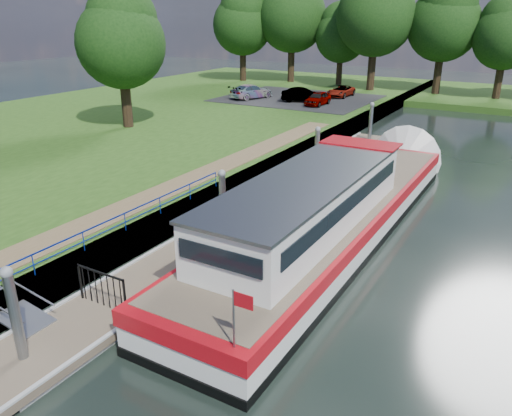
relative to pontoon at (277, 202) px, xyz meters
The scene contains 17 objects.
ground 13.00m from the pontoon, 90.00° to the right, with size 160.00×160.00×0.00m, color black.
riverbank 18.11m from the pontoon, behind, with size 32.00×90.00×0.78m, color #244814.
bank_edge 3.25m from the pontoon, 141.89° to the left, with size 1.10×90.00×0.78m, color #473D2D.
footpath 6.69m from the pontoon, 131.35° to the right, with size 1.60×40.00×0.05m, color brown.
carpark 27.32m from the pontoon, 113.75° to the left, with size 14.00×12.00×0.06m, color black.
blue_fence 10.43m from the pontoon, 105.38° to the right, with size 0.04×18.04×0.72m.
pontoon is the anchor object (origin of this frame).
mooring_piles 1.10m from the pontoon, ahead, with size 0.30×27.30×3.55m.
gangway 12.64m from the pontoon, 98.42° to the right, with size 2.58×1.00×0.92m.
gate_panel 10.84m from the pontoon, 90.00° to the right, with size 1.85×0.05×1.15m.
barge 4.00m from the pontoon, 22.81° to the right, with size 4.36×21.15×4.78m.
horizon_trees 36.55m from the pontoon, 92.58° to the left, with size 54.38×10.03×12.87m.
bank_tree_a 18.78m from the pontoon, 156.11° to the left, with size 6.12×6.12×9.72m.
car_a 23.50m from the pontoon, 109.12° to the left, with size 1.40×3.48×1.19m, color #999999.
car_b 25.11m from the pontoon, 112.71° to the left, with size 1.35×3.88×1.28m, color #999999.
car_c 26.97m from the pontoon, 123.35° to the left, with size 1.85×4.55×1.32m, color #999999.
car_d 28.91m from the pontoon, 105.49° to the left, with size 1.75×3.81×1.06m, color #999999.
Camera 1 is at (10.24, -6.45, 8.42)m, focal length 35.00 mm.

